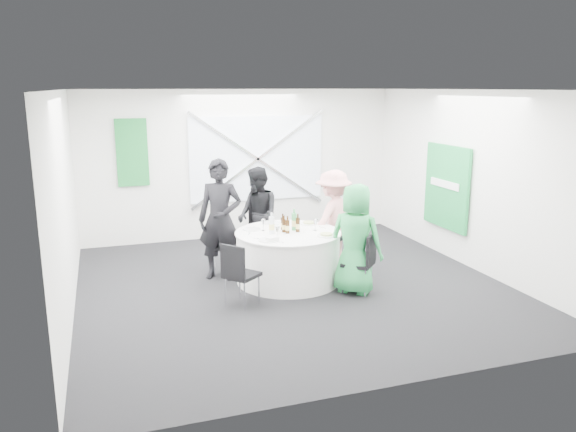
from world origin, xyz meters
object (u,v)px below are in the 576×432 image
object	(u,v)px
chair_front_right	(364,259)
person_woman_green	(355,239)
chair_front_left	(238,271)
clear_water_bottle	(272,225)
person_man_back_left	(220,220)
chair_back	(263,226)
person_man_back	(258,215)
chair_back_left	(224,240)
chair_back_right	(341,227)
green_water_bottle	(294,222)
person_woman_pink	(333,219)
banquet_table	(288,257)

from	to	relation	value
chair_front_right	person_woman_green	size ratio (longest dim) A/B	0.56
chair_front_left	clear_water_bottle	size ratio (longest dim) A/B	2.81
person_man_back_left	clear_water_bottle	world-z (taller)	person_man_back_left
person_man_back_left	chair_front_left	bearing A→B (deg)	-64.52
person_man_back_left	clear_water_bottle	size ratio (longest dim) A/B	5.88
chair_back	person_woman_green	size ratio (longest dim) A/B	0.63
person_man_back	clear_water_bottle	distance (m)	1.11
chair_back_left	person_man_back	world-z (taller)	person_man_back
chair_back	clear_water_bottle	size ratio (longest dim) A/B	3.16
chair_back	chair_front_right	xyz separation A→B (m)	(0.89, -1.98, -0.07)
chair_back_right	chair_front_left	world-z (taller)	chair_back_right
chair_back_right	green_water_bottle	distance (m)	1.14
chair_back	chair_back_right	distance (m)	1.30
chair_back	clear_water_bottle	bearing A→B (deg)	-102.05
chair_back_left	person_man_back_left	distance (m)	0.41
chair_back_right	person_woman_pink	xyz separation A→B (m)	(-0.18, -0.10, 0.17)
chair_back_left	person_man_back	size ratio (longest dim) A/B	0.59
chair_back	green_water_bottle	size ratio (longest dim) A/B	3.06
chair_back_left	banquet_table	bearing A→B (deg)	-90.00
banquet_table	chair_front_left	xyz separation A→B (m)	(-0.94, -0.76, 0.13)
person_woman_pink	clear_water_bottle	xyz separation A→B (m)	(-1.17, -0.49, 0.10)
person_man_back_left	person_woman_green	bearing A→B (deg)	-9.12
chair_front_left	clear_water_bottle	world-z (taller)	clear_water_bottle
person_woman_pink	person_man_back_left	bearing A→B (deg)	-26.91
chair_front_right	person_man_back_left	distance (m)	2.20
chair_front_right	person_man_back	xyz separation A→B (m)	(-1.00, 1.89, 0.29)
chair_front_right	green_water_bottle	world-z (taller)	green_water_bottle
chair_back_left	green_water_bottle	world-z (taller)	green_water_bottle
chair_front_left	person_man_back	world-z (taller)	person_man_back
chair_back	chair_front_left	size ratio (longest dim) A/B	1.13
green_water_bottle	clear_water_bottle	size ratio (longest dim) A/B	1.03
chair_back	clear_water_bottle	xyz separation A→B (m)	(-0.21, -1.19, 0.31)
banquet_table	chair_front_left	world-z (taller)	chair_front_left
banquet_table	person_woman_pink	xyz separation A→B (m)	(0.92, 0.48, 0.40)
green_water_bottle	banquet_table	bearing A→B (deg)	-148.05
person_man_back_left	clear_water_bottle	bearing A→B (deg)	-8.78
banquet_table	green_water_bottle	world-z (taller)	green_water_bottle
chair_back_left	person_woman_pink	world-z (taller)	person_woman_pink
chair_back_left	person_woman_pink	bearing A→B (deg)	-58.00
chair_back_left	chair_front_right	distance (m)	2.20
chair_front_left	person_woman_pink	distance (m)	2.25
chair_front_left	person_woman_green	size ratio (longest dim) A/B	0.56
chair_front_right	person_woman_green	world-z (taller)	person_woman_green
banquet_table	chair_front_left	size ratio (longest dim) A/B	1.80
chair_back_left	person_woman_pink	size ratio (longest dim) A/B	0.59
chair_back_right	green_water_bottle	bearing A→B (deg)	-90.58
chair_back_right	chair_front_right	size ratio (longest dim) A/B	1.19
chair_back_right	person_woman_green	size ratio (longest dim) A/B	0.66
chair_front_left	chair_front_right	bearing A→B (deg)	-130.26
chair_front_right	person_man_back	distance (m)	2.16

